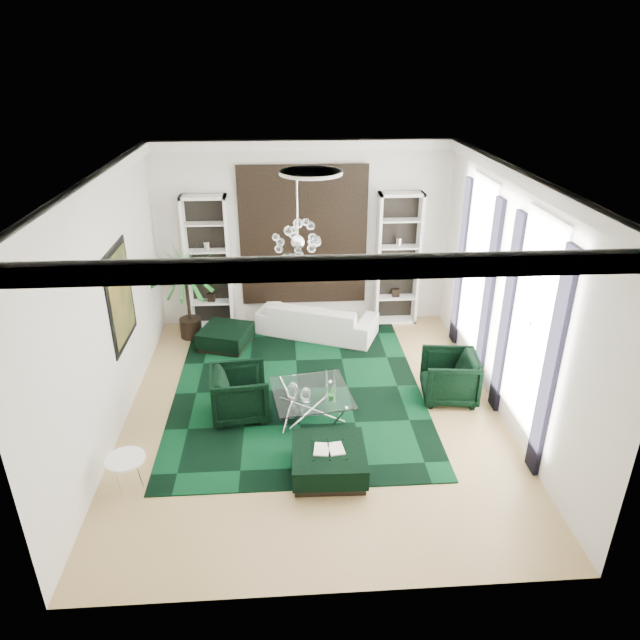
{
  "coord_description": "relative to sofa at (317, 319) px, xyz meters",
  "views": [
    {
      "loc": [
        -0.41,
        -7.8,
        5.28
      ],
      "look_at": [
        0.14,
        0.5,
        1.39
      ],
      "focal_mm": 32.0,
      "sensor_mm": 36.0,
      "label": 1
    }
  ],
  "objects": [
    {
      "name": "shelving_left",
      "position": [
        -2.18,
        0.54,
        1.05
      ],
      "size": [
        0.9,
        0.38,
        2.8
      ],
      "primitive_type": null,
      "color": "white",
      "rests_on": "floor"
    },
    {
      "name": "ceiling_medallion",
      "position": [
        -0.23,
        -2.47,
        3.42
      ],
      "size": [
        0.9,
        0.9,
        0.05
      ],
      "primitive_type": "cylinder",
      "color": "white",
      "rests_on": "ceiling"
    },
    {
      "name": "table_plant",
      "position": [
        0.04,
        -3.13,
        0.18
      ],
      "size": [
        0.13,
        0.11,
        0.24
      ],
      "primitive_type": "imported",
      "rotation": [
        0.0,
        0.0,
        0.01
      ],
      "color": "#1A6B22",
      "rests_on": "coffee_table"
    },
    {
      "name": "sofa",
      "position": [
        0.0,
        0.0,
        0.0
      ],
      "size": [
        2.57,
        1.79,
        0.7
      ],
      "primitive_type": "imported",
      "rotation": [
        0.0,
        0.0,
        2.74
      ],
      "color": "silver",
      "rests_on": "floor"
    },
    {
      "name": "shelving_right",
      "position": [
        1.72,
        0.54,
        1.05
      ],
      "size": [
        0.9,
        0.38,
        2.8
      ],
      "primitive_type": null,
      "color": "white",
      "rests_on": "floor"
    },
    {
      "name": "chandelier",
      "position": [
        -0.44,
        -2.76,
        2.5
      ],
      "size": [
        0.87,
        0.87,
        0.72
      ],
      "primitive_type": null,
      "rotation": [
        0.0,
        0.0,
        0.1
      ],
      "color": "white",
      "rests_on": "ceiling"
    },
    {
      "name": "curtain_far_b",
      "position": [
        2.72,
        -0.49,
        1.3
      ],
      "size": [
        0.07,
        0.3,
        3.25
      ],
      "primitive_type": "cube",
      "color": "black",
      "rests_on": "floor"
    },
    {
      "name": "ceiling",
      "position": [
        -0.23,
        -2.77,
        3.46
      ],
      "size": [
        6.0,
        7.0,
        0.02
      ],
      "primitive_type": "cube",
      "color": "white",
      "rests_on": "ground"
    },
    {
      "name": "ottoman_side",
      "position": [
        -1.83,
        -0.42,
        -0.15
      ],
      "size": [
        1.13,
        1.13,
        0.4
      ],
      "primitive_type": "cube",
      "rotation": [
        0.0,
        0.0,
        -0.31
      ],
      "color": "black",
      "rests_on": "floor"
    },
    {
      "name": "book",
      "position": [
        -0.11,
        -4.32,
        0.07
      ],
      "size": [
        0.42,
        0.28,
        0.03
      ],
      "primitive_type": "cube",
      "color": "white",
      "rests_on": "ottoman_front"
    },
    {
      "name": "side_table",
      "position": [
        -2.78,
        -4.47,
        -0.1
      ],
      "size": [
        0.62,
        0.62,
        0.5
      ],
      "primitive_type": "cylinder",
      "rotation": [
        0.0,
        0.0,
        -0.22
      ],
      "color": "white",
      "rests_on": "floor"
    },
    {
      "name": "wall_right",
      "position": [
        2.78,
        -2.77,
        1.55
      ],
      "size": [
        0.02,
        7.0,
        3.8
      ],
      "primitive_type": "cube",
      "color": "silver",
      "rests_on": "ground"
    },
    {
      "name": "floor",
      "position": [
        -0.23,
        -2.77,
        -0.36
      ],
      "size": [
        6.0,
        7.0,
        0.02
      ],
      "primitive_type": "cube",
      "color": "tan",
      "rests_on": "ground"
    },
    {
      "name": "armchair_left",
      "position": [
        -1.39,
        -2.83,
        0.06
      ],
      "size": [
        0.99,
        0.97,
        0.81
      ],
      "primitive_type": "imported",
      "rotation": [
        0.0,
        0.0,
        1.69
      ],
      "color": "black",
      "rests_on": "floor"
    },
    {
      "name": "curtain_far_a",
      "position": [
        2.72,
        -2.05,
        1.3
      ],
      "size": [
        0.07,
        0.3,
        3.25
      ],
      "primitive_type": "cube",
      "color": "black",
      "rests_on": "floor"
    },
    {
      "name": "wall_front",
      "position": [
        -0.23,
        -6.28,
        1.55
      ],
      "size": [
        6.0,
        0.02,
        3.8
      ],
      "primitive_type": "cube",
      "color": "silver",
      "rests_on": "ground"
    },
    {
      "name": "wall_left",
      "position": [
        -3.24,
        -2.77,
        1.55
      ],
      "size": [
        0.02,
        7.0,
        3.8
      ],
      "primitive_type": "cube",
      "color": "silver",
      "rests_on": "ground"
    },
    {
      "name": "ottoman_front",
      "position": [
        -0.11,
        -4.32,
        -0.15
      ],
      "size": [
        1.02,
        1.02,
        0.4
      ],
      "primitive_type": "cube",
      "rotation": [
        0.0,
        0.0,
        -0.02
      ],
      "color": "black",
      "rests_on": "floor"
    },
    {
      "name": "crown_molding",
      "position": [
        -0.23,
        -2.77,
        3.35
      ],
      "size": [
        6.0,
        7.0,
        0.18
      ],
      "primitive_type": null,
      "color": "white",
      "rests_on": "ceiling"
    },
    {
      "name": "tapestry",
      "position": [
        -0.23,
        0.69,
        1.55
      ],
      "size": [
        2.5,
        0.06,
        2.8
      ],
      "primitive_type": "cube",
      "color": "black",
      "rests_on": "wall_back"
    },
    {
      "name": "window_near",
      "position": [
        2.76,
        -3.67,
        1.55
      ],
      "size": [
        0.03,
        1.1,
        2.9
      ],
      "primitive_type": "cube",
      "color": "white",
      "rests_on": "wall_right"
    },
    {
      "name": "rug",
      "position": [
        -0.46,
        -2.15,
        -0.34
      ],
      "size": [
        4.2,
        5.0,
        0.02
      ],
      "primitive_type": "cube",
      "color": "black",
      "rests_on": "floor"
    },
    {
      "name": "armchair_right",
      "position": [
        2.05,
        -2.55,
        0.06
      ],
      "size": [
        0.99,
        0.97,
        0.81
      ],
      "primitive_type": "imported",
      "rotation": [
        0.0,
        0.0,
        -1.69
      ],
      "color": "black",
      "rests_on": "floor"
    },
    {
      "name": "coffee_table",
      "position": [
        -0.26,
        -2.88,
        -0.14
      ],
      "size": [
        1.37,
        1.37,
        0.41
      ],
      "primitive_type": null,
      "rotation": [
        0.0,
        0.0,
        0.15
      ],
      "color": "white",
      "rests_on": "floor"
    },
    {
      "name": "wall_back",
      "position": [
        -0.23,
        0.74,
        1.55
      ],
      "size": [
        6.0,
        0.02,
        3.8
      ],
      "primitive_type": "cube",
      "color": "silver",
      "rests_on": "ground"
    },
    {
      "name": "curtain_near_b",
      "position": [
        2.72,
        -2.89,
        1.3
      ],
      "size": [
        0.07,
        0.3,
        3.25
      ],
      "primitive_type": "cube",
      "color": "black",
      "rests_on": "floor"
    },
    {
      "name": "curtain_near_a",
      "position": [
        2.72,
        -4.45,
        1.3
      ],
      "size": [
        0.07,
        0.3,
        3.25
      ],
      "primitive_type": "cube",
      "color": "black",
      "rests_on": "floor"
    },
    {
      "name": "palm",
      "position": [
        -2.58,
        0.08,
        0.85
      ],
      "size": [
        1.93,
        1.93,
        2.4
      ],
      "primitive_type": null,
      "rotation": [
        0.0,
        0.0,
        -0.35
      ],
      "color": "#1A6B22",
      "rests_on": "floor"
    },
    {
      "name": "painting",
      "position": [
        -3.2,
        -2.17,
        1.5
      ],
      "size": [
        0.04,
        1.3,
        1.6
      ],
      "primitive_type": "cube",
      "color": "black",
      "rests_on": "wall_left"
    },
    {
      "name": "window_far",
      "position": [
        2.76,
        -1.27,
        1.55
      ],
      "size": [
        0.03,
        1.1,
        2.9
      ],
      "primitive_type": "cube",
      "color": "white",
      "rests_on": "wall_right"
    }
  ]
}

